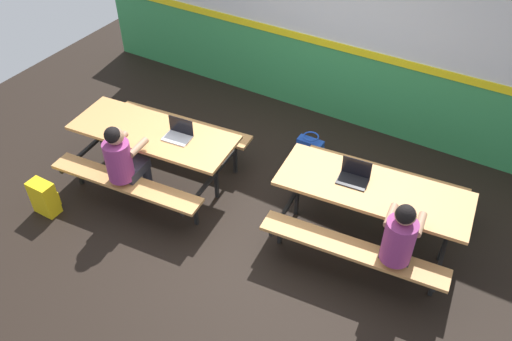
% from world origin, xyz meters
% --- Properties ---
extents(ground_plane, '(10.00, 10.00, 0.02)m').
position_xyz_m(ground_plane, '(0.00, 0.00, -0.01)').
color(ground_plane, black).
extents(accent_backdrop, '(8.00, 0.14, 2.60)m').
position_xyz_m(accent_backdrop, '(0.00, 2.28, 1.25)').
color(accent_backdrop, '#338C4C').
rests_on(accent_backdrop, ground).
extents(picnic_table_left, '(2.10, 1.73, 0.74)m').
position_xyz_m(picnic_table_left, '(-1.32, -0.15, 0.58)').
color(picnic_table_left, tan).
rests_on(picnic_table_left, ground).
extents(picnic_table_right, '(2.10, 1.73, 0.74)m').
position_xyz_m(picnic_table_right, '(1.32, 0.24, 0.58)').
color(picnic_table_right, tan).
rests_on(picnic_table_right, ground).
extents(student_nearer, '(0.39, 0.54, 1.21)m').
position_xyz_m(student_nearer, '(-1.29, -0.71, 0.71)').
color(student_nearer, '#2D2D38').
rests_on(student_nearer, ground).
extents(student_further, '(0.39, 0.54, 1.21)m').
position_xyz_m(student_further, '(1.79, -0.27, 0.71)').
color(student_further, '#2D2D38').
rests_on(student_further, ground).
extents(laptop_silver, '(0.34, 0.25, 0.22)m').
position_xyz_m(laptop_silver, '(-0.98, -0.08, 0.79)').
color(laptop_silver, silver).
rests_on(laptop_silver, picnic_table_left).
extents(laptop_dark, '(0.34, 0.25, 0.22)m').
position_xyz_m(laptop_dark, '(1.09, 0.26, 0.79)').
color(laptop_dark, black).
rests_on(laptop_dark, picnic_table_right).
extents(backpack_dark, '(0.30, 0.22, 0.44)m').
position_xyz_m(backpack_dark, '(-2.10, -1.30, 0.22)').
color(backpack_dark, yellow).
rests_on(backpack_dark, ground).
extents(tote_bag_bright, '(0.34, 0.21, 0.43)m').
position_xyz_m(tote_bag_bright, '(0.19, 1.11, 0.19)').
color(tote_bag_bright, '#1E47B2').
rests_on(tote_bag_bright, ground).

